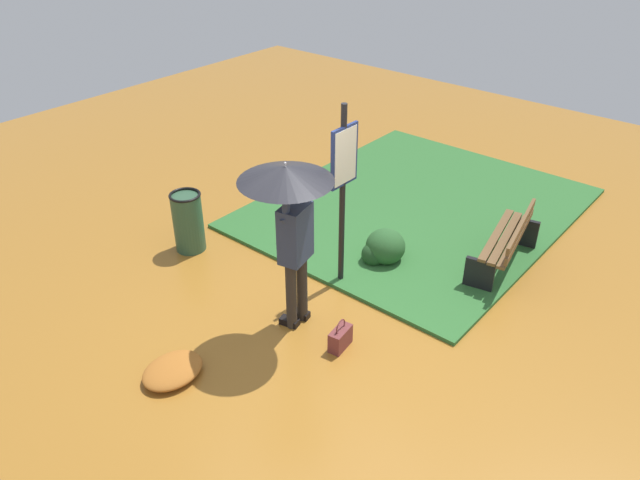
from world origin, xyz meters
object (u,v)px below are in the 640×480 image
Objects in this scene: handbag at (340,338)px; trash_bin at (188,222)px; info_sign_post at (343,177)px; person_with_umbrella at (290,205)px; park_bench at (508,242)px.

trash_bin is at bearing -95.61° from handbag.
person_with_umbrella is at bearing 6.95° from info_sign_post.
handbag is (-0.06, 0.63, -1.42)m from person_with_umbrella.
person_with_umbrella is 2.47m from trash_bin.
trash_bin is at bearing -71.11° from info_sign_post.
handbag is 0.44× the size of trash_bin.
trash_bin is at bearing -57.03° from park_bench.
park_bench is at bearing 164.93° from handbag.
person_with_umbrella is 1.56m from handbag.
person_with_umbrella is at bearing -84.71° from handbag.
trash_bin is (-0.33, -2.17, -1.13)m from person_with_umbrella.
info_sign_post is at bearing -142.26° from handbag.
info_sign_post is 1.63× the size of park_bench.
park_bench is at bearing 153.17° from person_with_umbrella.
info_sign_post reaches higher than trash_bin.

